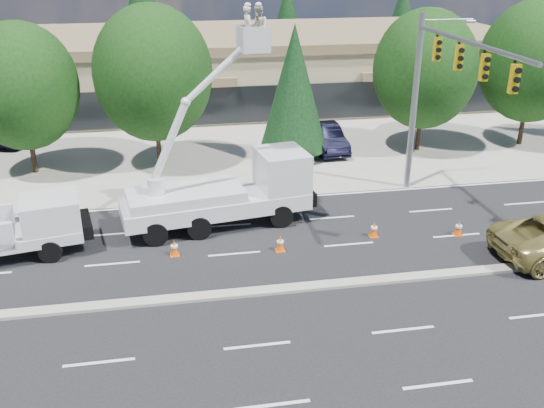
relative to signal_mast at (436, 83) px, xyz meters
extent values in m
plane|color=black|center=(-10.03, -7.04, -6.06)|extent=(140.00, 140.00, 0.00)
cube|color=gray|center=(-10.03, 12.96, -6.05)|extent=(140.00, 22.00, 0.01)
cube|color=gray|center=(-10.03, -7.04, -6.00)|extent=(120.00, 0.55, 0.12)
cube|color=tan|center=(-10.03, 22.96, -3.56)|extent=(50.00, 15.00, 5.00)
cube|color=#766344|center=(-10.03, 22.96, -0.91)|extent=(50.40, 15.40, 0.70)
cube|color=black|center=(-10.03, 15.41, -4.56)|extent=(48.00, 0.12, 2.60)
cylinder|color=#332114|center=(-20.03, 7.96, -4.70)|extent=(0.28, 0.28, 2.72)
ellipsoid|color=black|center=(-20.03, 7.96, -1.15)|extent=(6.04, 6.04, 6.94)
cylinder|color=#332114|center=(-13.03, 7.96, -4.57)|extent=(0.28, 0.28, 2.97)
ellipsoid|color=black|center=(-13.03, 7.96, -0.69)|extent=(6.60, 6.60, 7.59)
cylinder|color=#332114|center=(-5.03, 7.96, -5.66)|extent=(0.26, 0.26, 0.80)
cone|color=black|center=(-5.03, 7.96, -1.80)|extent=(4.02, 4.02, 7.35)
cylinder|color=#332114|center=(2.97, 7.96, -4.65)|extent=(0.28, 0.28, 2.80)
ellipsoid|color=black|center=(2.97, 7.96, -0.99)|extent=(6.23, 6.23, 7.17)
cylinder|color=#332114|center=(9.97, 7.96, -4.59)|extent=(0.28, 0.28, 2.93)
ellipsoid|color=black|center=(9.97, 7.96, -0.76)|extent=(6.52, 6.52, 7.50)
cylinder|color=#332114|center=(-14.03, 34.96, -5.66)|extent=(0.26, 0.26, 0.80)
cone|color=black|center=(-14.03, 34.96, 0.07)|extent=(5.79, 5.79, 10.58)
cylinder|color=#332114|center=(-0.03, 34.96, -5.66)|extent=(0.26, 0.26, 0.80)
cone|color=black|center=(-0.03, 34.96, -1.37)|extent=(4.43, 4.43, 8.09)
cylinder|color=#332114|center=(11.97, 34.96, -5.66)|extent=(0.26, 0.26, 0.80)
cone|color=black|center=(11.97, 34.96, -1.40)|extent=(4.40, 4.40, 8.05)
cylinder|color=gray|center=(-0.03, 2.16, -1.56)|extent=(0.32, 0.32, 9.00)
cylinder|color=gray|center=(-0.03, -2.84, 2.24)|extent=(0.20, 10.00, 0.20)
cylinder|color=gray|center=(1.27, 2.16, 2.54)|extent=(2.60, 0.12, 0.12)
cube|color=gold|center=(-0.03, 0.16, 1.49)|extent=(0.32, 0.22, 1.05)
cube|color=gold|center=(-0.03, -2.04, 1.49)|extent=(0.32, 0.22, 1.05)
cube|color=gold|center=(-0.03, -4.24, 1.49)|extent=(0.32, 0.22, 1.05)
cube|color=gold|center=(-0.03, -6.44, 1.49)|extent=(0.32, 0.22, 1.05)
cube|color=silver|center=(-19.42, -2.50, -5.17)|extent=(6.56, 3.41, 0.47)
cube|color=silver|center=(-17.48, -2.13, -4.44)|extent=(2.67, 2.62, 1.56)
cube|color=black|center=(-16.81, -2.00, -4.23)|extent=(0.45, 1.96, 1.04)
cube|color=silver|center=(-10.49, -0.84, -4.99)|extent=(8.81, 3.84, 0.74)
cube|color=silver|center=(-7.34, -0.35, -3.87)|extent=(2.49, 2.80, 2.13)
cube|color=black|center=(-6.55, -0.23, -3.72)|extent=(0.41, 2.12, 1.28)
cube|color=silver|center=(-11.86, -1.06, -4.41)|extent=(5.43, 3.21, 0.53)
cylinder|color=silver|center=(-13.12, -1.26, -3.82)|extent=(0.74, 0.74, 0.85)
cube|color=silver|center=(-8.62, -0.55, 2.28)|extent=(1.30, 1.13, 1.15)
imported|color=beige|center=(-8.85, -0.59, 2.71)|extent=(0.54, 0.73, 1.84)
imported|color=beige|center=(-8.39, -0.52, 2.71)|extent=(0.82, 0.99, 1.84)
ellipsoid|color=white|center=(-8.85, -0.59, 3.64)|extent=(0.28, 0.28, 0.19)
ellipsoid|color=white|center=(-8.39, -0.52, 3.64)|extent=(0.28, 0.28, 0.19)
cube|color=#F55207|center=(-12.49, -3.52, -6.04)|extent=(0.40, 0.40, 0.03)
cone|color=#F55207|center=(-12.49, -3.52, -5.71)|extent=(0.36, 0.36, 0.70)
cylinder|color=white|center=(-12.49, -3.52, -5.64)|extent=(0.29, 0.29, 0.10)
cube|color=#F55207|center=(-8.06, -3.89, -6.04)|extent=(0.40, 0.40, 0.03)
cone|color=#F55207|center=(-8.06, -3.89, -5.71)|extent=(0.36, 0.36, 0.70)
cylinder|color=white|center=(-8.06, -3.89, -5.64)|extent=(0.29, 0.29, 0.10)
cube|color=#F55207|center=(-3.71, -3.27, -6.04)|extent=(0.40, 0.40, 0.03)
cone|color=#F55207|center=(-3.71, -3.27, -5.71)|extent=(0.36, 0.36, 0.70)
cylinder|color=white|center=(-3.71, -3.27, -5.64)|extent=(0.29, 0.29, 0.10)
cube|color=#F55207|center=(0.06, -3.78, -6.04)|extent=(0.40, 0.40, 0.03)
cone|color=#F55207|center=(0.06, -3.78, -5.71)|extent=(0.36, 0.36, 0.70)
cylinder|color=white|center=(0.06, -3.78, -5.64)|extent=(0.29, 0.29, 0.10)
imported|color=black|center=(-22.03, 13.96, -5.27)|extent=(3.29, 4.95, 1.57)
imported|color=black|center=(-2.74, 8.96, -5.24)|extent=(2.00, 5.05, 1.64)
camera|label=1|loc=(-12.37, -26.30, 6.02)|focal=40.00mm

